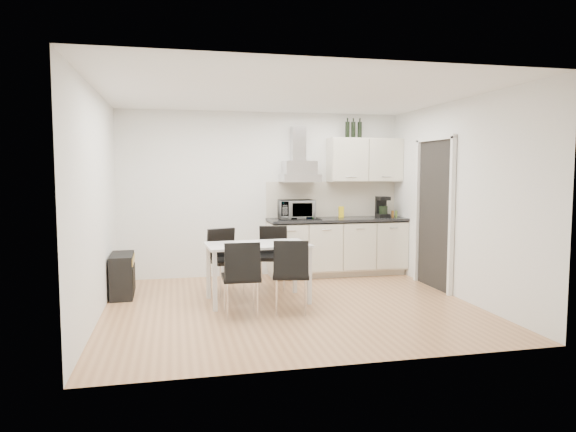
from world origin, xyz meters
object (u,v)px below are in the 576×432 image
Objects in this scene: chair_near_left at (241,278)px; floor_speaker at (231,269)px; dining_table at (258,251)px; chair_near_right at (291,275)px; chair_far_left at (227,262)px; guitar_amp at (122,275)px; kitchenette at (338,223)px; chair_far_right at (272,258)px.

chair_near_left is 3.41× the size of floor_speaker.
chair_near_right reaches higher than dining_table.
chair_near_right is (0.60, 0.03, 0.00)m from chair_near_left.
dining_table is 1.51× the size of chair_far_left.
chair_near_right is 3.41× the size of floor_speaker.
chair_near_right reaches higher than floor_speaker.
chair_near_left and chair_near_right have the same top height.
guitar_amp is (-1.72, 0.65, -0.37)m from dining_table.
kitchenette reaches higher than guitar_amp.
guitar_amp reaches higher than floor_speaker.
guitar_amp is at bearing -171.36° from floor_speaker.
chair_far_left is (-0.34, 0.52, -0.22)m from dining_table.
chair_near_right is at bearing -32.69° from guitar_amp.
kitchenette is at bearing 39.25° from dining_table.
chair_far_left and chair_far_right have the same top height.
dining_table reaches higher than guitar_amp.
dining_table is 5.14× the size of floor_speaker.
dining_table is 1.88m from guitar_amp.
chair_near_right is (0.65, -1.09, 0.00)m from chair_far_left.
chair_far_right is 1.00× the size of chair_near_left.
chair_far_right is 1.10m from floor_speaker.
chair_far_right is 1.40m from chair_near_left.
chair_near_left is at bearing -42.96° from guitar_amp.
kitchenette is at bearing -172.92° from chair_far_left.
floor_speaker is (-0.18, 1.58, -0.53)m from dining_table.
chair_near_left is (-0.30, -0.61, -0.22)m from dining_table.
dining_table is 1.91× the size of guitar_amp.
dining_table is 0.76m from chair_far_right.
kitchenette is 2.86× the size of chair_near_left.
floor_speaker is at bearing -117.18° from chair_far_left.
kitchenette is 2.38m from chair_near_right.
chair_near_left is 1.00× the size of chair_near_right.
guitar_amp is 1.81m from floor_speaker.
dining_table is at bearing -22.25° from guitar_amp.
chair_far_left is at bearing 26.93° from chair_far_right.
chair_far_right and chair_near_left have the same top height.
chair_near_left is (-1.84, -2.03, -0.39)m from kitchenette.
floor_speaker is at bearing 115.25° from chair_near_right.
floor_speaker is at bearing 87.79° from chair_near_left.
chair_far_left is at bearing -121.20° from floor_speaker.
dining_table is at bearing -105.97° from floor_speaker.
chair_far_left is 1.12m from floor_speaker.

